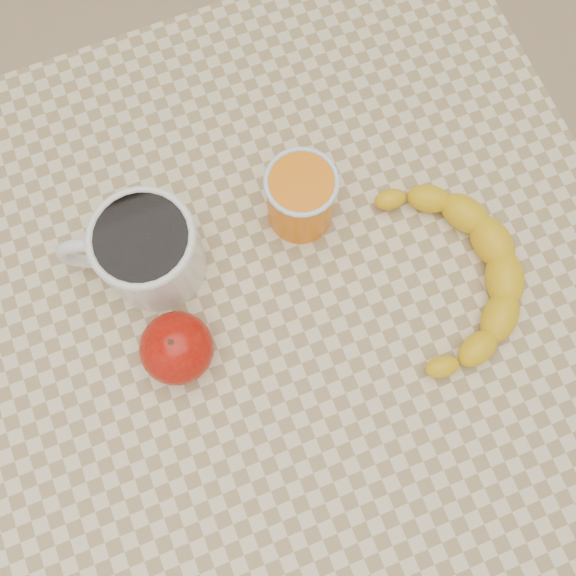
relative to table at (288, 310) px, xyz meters
name	(u,v)px	position (x,y,z in m)	size (l,w,h in m)	color
ground	(288,376)	(0.00, 0.00, -0.66)	(3.00, 3.00, 0.00)	tan
table	(288,310)	(0.00, 0.00, 0.00)	(0.80, 0.80, 0.75)	beige
coffee_mug	(146,250)	(-0.13, 0.09, 0.14)	(0.17, 0.15, 0.10)	silver
orange_juice_glass	(301,198)	(0.05, 0.08, 0.13)	(0.08, 0.08, 0.09)	orange
apple	(177,348)	(-0.14, -0.02, 0.12)	(0.11, 0.11, 0.07)	#8D0804
banana	(453,276)	(0.18, -0.06, 0.11)	(0.26, 0.32, 0.04)	yellow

